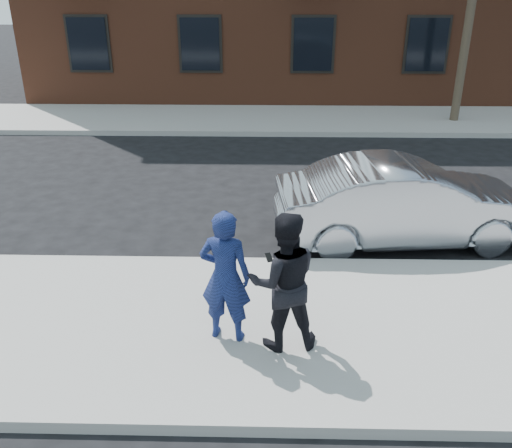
{
  "coord_description": "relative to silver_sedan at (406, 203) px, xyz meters",
  "views": [
    {
      "loc": [
        -1.35,
        -6.1,
        4.27
      ],
      "look_at": [
        -1.51,
        0.4,
        1.3
      ],
      "focal_mm": 38.0,
      "sensor_mm": 36.0,
      "label": 1
    }
  ],
  "objects": [
    {
      "name": "far_curb",
      "position": [
        -1.02,
        6.87,
        -0.65
      ],
      "size": [
        50.0,
        0.1,
        0.15
      ],
      "primitive_type": "cube",
      "color": "#999691",
      "rests_on": "ground"
    },
    {
      "name": "far_sidewalk",
      "position": [
        -1.02,
        8.67,
        -0.65
      ],
      "size": [
        50.0,
        3.5,
        0.15
      ],
      "primitive_type": "cube",
      "color": "#9B9993",
      "rests_on": "ground"
    },
    {
      "name": "man_hoodie",
      "position": [
        -2.87,
        -3.07,
        0.28
      ],
      "size": [
        0.69,
        0.55,
        1.71
      ],
      "rotation": [
        0.0,
        0.0,
        2.95
      ],
      "color": "navy",
      "rests_on": "near_sidewalk"
    },
    {
      "name": "silver_sedan",
      "position": [
        0.0,
        0.0,
        0.0
      ],
      "size": [
        4.56,
        1.99,
        1.46
      ],
      "primitive_type": "imported",
      "rotation": [
        0.0,
        0.0,
        1.67
      ],
      "color": "#999BA3",
      "rests_on": "ground"
    },
    {
      "name": "near_sidewalk",
      "position": [
        -1.02,
        -2.83,
        -0.65
      ],
      "size": [
        50.0,
        3.5,
        0.15
      ],
      "primitive_type": "cube",
      "color": "#9B9993",
      "rests_on": "ground"
    },
    {
      "name": "man_peacoat",
      "position": [
        -2.18,
        -3.2,
        0.29
      ],
      "size": [
        0.93,
        0.77,
        1.75
      ],
      "rotation": [
        0.0,
        0.0,
        3.28
      ],
      "color": "black",
      "rests_on": "near_sidewalk"
    },
    {
      "name": "near_curb",
      "position": [
        -1.02,
        -1.03,
        -0.65
      ],
      "size": [
        50.0,
        0.1,
        0.15
      ],
      "primitive_type": "cube",
      "color": "#999691",
      "rests_on": "ground"
    },
    {
      "name": "ground",
      "position": [
        -1.02,
        -2.58,
        -0.73
      ],
      "size": [
        100.0,
        100.0,
        0.0
      ],
      "primitive_type": "plane",
      "color": "black",
      "rests_on": "ground"
    }
  ]
}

